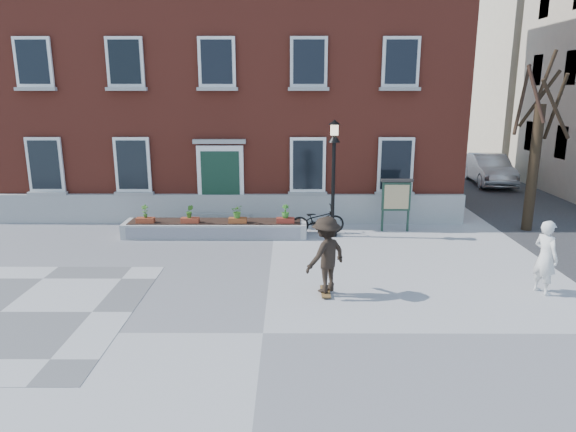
{
  "coord_description": "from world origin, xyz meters",
  "views": [
    {
      "loc": [
        0.56,
        -9.68,
        4.92
      ],
      "look_at": [
        0.5,
        4.0,
        1.5
      ],
      "focal_mm": 32.0,
      "sensor_mm": 36.0,
      "label": 1
    }
  ],
  "objects_px": {
    "skateboarder": "(326,255)",
    "parked_car": "(489,169)",
    "lamp_post": "(334,162)",
    "notice_board": "(396,196)",
    "bystander": "(545,257)",
    "bicycle": "(317,220)"
  },
  "relations": [
    {
      "from": "skateboarder",
      "to": "parked_car",
      "type": "bearing_deg",
      "value": 57.33
    },
    {
      "from": "lamp_post",
      "to": "notice_board",
      "type": "height_order",
      "value": "lamp_post"
    },
    {
      "from": "parked_car",
      "to": "lamp_post",
      "type": "bearing_deg",
      "value": -127.83
    },
    {
      "from": "bystander",
      "to": "skateboarder",
      "type": "height_order",
      "value": "skateboarder"
    },
    {
      "from": "bicycle",
      "to": "bystander",
      "type": "xyz_separation_m",
      "value": [
        5.28,
        -5.26,
        0.42
      ]
    },
    {
      "from": "lamp_post",
      "to": "skateboarder",
      "type": "bearing_deg",
      "value": -96.4
    },
    {
      "from": "bicycle",
      "to": "lamp_post",
      "type": "distance_m",
      "value": 2.12
    },
    {
      "from": "parked_car",
      "to": "notice_board",
      "type": "height_order",
      "value": "notice_board"
    },
    {
      "from": "lamp_post",
      "to": "skateboarder",
      "type": "xyz_separation_m",
      "value": [
        -0.57,
        -5.08,
        -1.53
      ]
    },
    {
      "from": "parked_car",
      "to": "lamp_post",
      "type": "height_order",
      "value": "lamp_post"
    },
    {
      "from": "bystander",
      "to": "lamp_post",
      "type": "relative_size",
      "value": 0.47
    },
    {
      "from": "bicycle",
      "to": "skateboarder",
      "type": "distance_m",
      "value": 5.38
    },
    {
      "from": "lamp_post",
      "to": "notice_board",
      "type": "xyz_separation_m",
      "value": [
        2.26,
        0.63,
        -1.28
      ]
    },
    {
      "from": "lamp_post",
      "to": "skateboarder",
      "type": "height_order",
      "value": "lamp_post"
    },
    {
      "from": "notice_board",
      "to": "parked_car",
      "type": "bearing_deg",
      "value": 53.82
    },
    {
      "from": "notice_board",
      "to": "skateboarder",
      "type": "distance_m",
      "value": 6.38
    },
    {
      "from": "bicycle",
      "to": "notice_board",
      "type": "relative_size",
      "value": 1.01
    },
    {
      "from": "parked_car",
      "to": "skateboarder",
      "type": "relative_size",
      "value": 2.44
    },
    {
      "from": "parked_car",
      "to": "bicycle",
      "type": "bearing_deg",
      "value": -130.19
    },
    {
      "from": "parked_car",
      "to": "bystander",
      "type": "xyz_separation_m",
      "value": [
        -4.21,
        -14.82,
        0.14
      ]
    },
    {
      "from": "bicycle",
      "to": "lamp_post",
      "type": "xyz_separation_m",
      "value": [
        0.5,
        -0.28,
        2.04
      ]
    },
    {
      "from": "notice_board",
      "to": "bystander",
      "type": "bearing_deg",
      "value": -65.86
    }
  ]
}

